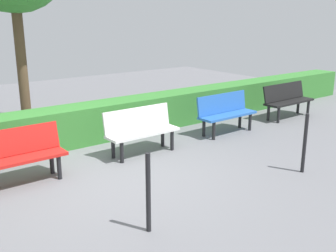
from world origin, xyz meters
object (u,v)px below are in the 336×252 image
(bench_blue, at_px, (226,112))
(bench_black, at_px, (287,99))
(bench_white, at_px, (141,129))
(bench_red, at_px, (12,155))

(bench_blue, bearing_deg, bench_black, 179.94)
(bench_white, bearing_deg, bench_black, -179.81)
(bench_white, bearing_deg, bench_red, 0.36)
(bench_red, bearing_deg, bench_black, -179.90)
(bench_blue, relative_size, bench_red, 0.92)
(bench_blue, distance_m, bench_red, 4.61)
(bench_black, height_order, bench_white, bench_white)
(bench_black, distance_m, bench_red, 6.84)
(bench_white, relative_size, bench_red, 0.90)
(bench_black, relative_size, bench_blue, 1.06)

